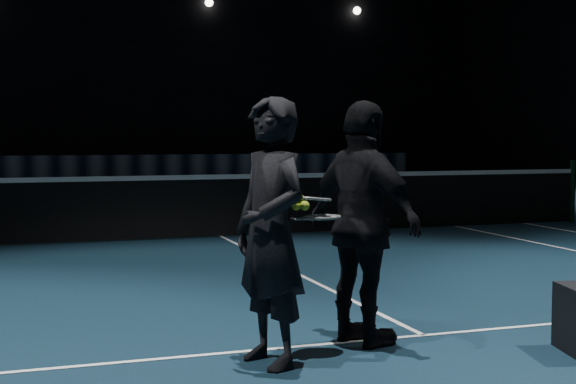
{
  "coord_description": "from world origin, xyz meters",
  "views": [
    {
      "loc": [
        -2.93,
        -11.8,
        1.53
      ],
      "look_at": [
        -1.18,
        -6.63,
        1.15
      ],
      "focal_mm": 50.0,
      "sensor_mm": 36.0,
      "label": 1
    }
  ],
  "objects_px": {
    "racket_lower": "(322,217)",
    "racket_upper": "(313,199)",
    "player_a": "(271,232)",
    "player_b": "(364,223)",
    "tennis_balls": "(300,203)"
  },
  "relations": [
    {
      "from": "racket_lower",
      "to": "racket_upper",
      "type": "bearing_deg",
      "value": 141.34
    },
    {
      "from": "player_a",
      "to": "player_b",
      "type": "xyz_separation_m",
      "value": [
        0.8,
        0.29,
        0.0
      ]
    },
    {
      "from": "player_a",
      "to": "racket_lower",
      "type": "distance_m",
      "value": 0.46
    },
    {
      "from": "player_b",
      "to": "racket_lower",
      "type": "distance_m",
      "value": 0.41
    },
    {
      "from": "player_b",
      "to": "player_a",
      "type": "bearing_deg",
      "value": 87.91
    },
    {
      "from": "player_a",
      "to": "player_b",
      "type": "bearing_deg",
      "value": 91.76
    },
    {
      "from": "player_b",
      "to": "racket_upper",
      "type": "distance_m",
      "value": 0.49
    },
    {
      "from": "racket_lower",
      "to": "racket_upper",
      "type": "relative_size",
      "value": 1.0
    },
    {
      "from": "racket_lower",
      "to": "player_b",
      "type": "bearing_deg",
      "value": 0.0
    },
    {
      "from": "player_b",
      "to": "racket_upper",
      "type": "bearing_deg",
      "value": 82.83
    },
    {
      "from": "racket_upper",
      "to": "player_b",
      "type": "bearing_deg",
      "value": -9.08
    },
    {
      "from": "player_a",
      "to": "tennis_balls",
      "type": "distance_m",
      "value": 0.31
    },
    {
      "from": "racket_lower",
      "to": "tennis_balls",
      "type": "distance_m",
      "value": 0.22
    },
    {
      "from": "racket_lower",
      "to": "racket_upper",
      "type": "height_order",
      "value": "racket_upper"
    },
    {
      "from": "player_b",
      "to": "tennis_balls",
      "type": "distance_m",
      "value": 0.62
    }
  ]
}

